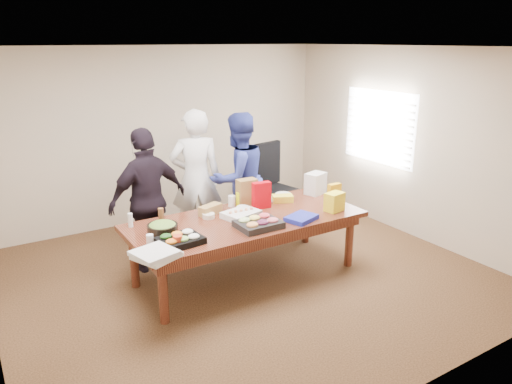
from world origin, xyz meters
TOP-DOWN VIEW (x-y plane):
  - floor at (0.00, 0.00)m, footprint 5.50×5.00m
  - ceiling at (0.00, 0.00)m, footprint 5.50×5.00m
  - wall_back at (0.00, 2.50)m, footprint 5.50×0.04m
  - wall_front at (0.00, -2.50)m, footprint 5.50×0.04m
  - wall_right at (2.75, 0.00)m, footprint 0.04×5.00m
  - window_panel at (2.72, 0.60)m, footprint 0.03×1.40m
  - window_blinds at (2.68, 0.60)m, footprint 0.04×1.36m
  - conference_table at (0.00, 0.00)m, footprint 2.80×1.20m
  - office_chair at (1.24, 1.21)m, footprint 0.73×0.73m
  - person_center at (-0.08, 1.20)m, footprint 0.81×0.66m
  - person_right at (0.48, 1.01)m, footprint 0.99×0.82m
  - person_left at (-0.89, 0.85)m, footprint 1.12×0.65m
  - veggie_tray at (-0.97, -0.28)m, footprint 0.47×0.39m
  - fruit_tray at (-0.03, -0.32)m, footprint 0.49×0.38m
  - sheet_cake at (-0.03, 0.06)m, footprint 0.47×0.40m
  - salad_bowl at (-1.02, 0.07)m, footprint 0.36×0.36m
  - chip_bag_blue at (0.52, -0.40)m, footprint 0.42×0.37m
  - chip_bag_red at (0.35, 0.22)m, footprint 0.24×0.13m
  - chip_bag_yellow at (1.23, -0.14)m, footprint 0.18×0.07m
  - chip_bag_orange at (0.35, 0.23)m, footprint 0.16×0.08m
  - mayo_jar at (0.07, 0.47)m, footprint 0.11×0.11m
  - mustard_bottle at (0.15, 0.45)m, footprint 0.07×0.07m
  - dressing_bottle at (-0.93, 0.32)m, footprint 0.07×0.07m
  - ranch_bottle at (-1.25, 0.46)m, footprint 0.07×0.07m
  - banana_bunch at (0.72, 0.28)m, footprint 0.30×0.25m
  - bread_loaf at (-0.30, 0.35)m, footprint 0.32×0.21m
  - kraft_bag at (0.28, 0.44)m, footprint 0.26×0.16m
  - red_cup at (-1.02, -0.35)m, footprint 0.10×0.10m
  - clear_cup_a at (-1.24, -0.12)m, footprint 0.09×0.09m
  - clear_cup_b at (-1.06, 0.10)m, footprint 0.10×0.10m
  - pizza_box_lower at (-1.30, -0.47)m, footprint 0.48×0.48m
  - pizza_box_upper at (-1.33, -0.50)m, footprint 0.45×0.45m
  - plate_a at (0.69, 0.39)m, footprint 0.26×0.26m
  - plate_b at (0.90, 0.52)m, footprint 0.24×0.24m
  - dip_bowl_a at (0.09, 0.23)m, footprint 0.16×0.16m
  - dip_bowl_b at (-0.38, 0.24)m, footprint 0.16×0.16m
  - grocery_bag_white at (1.30, 0.32)m, footprint 0.32×0.27m
  - grocery_bag_yellow at (1.06, -0.35)m, footprint 0.26×0.20m

SIDE VIEW (x-z plane):
  - floor at x=0.00m, z-range -0.02..0.00m
  - conference_table at x=0.00m, z-range 0.00..0.75m
  - office_chair at x=1.24m, z-range 0.00..1.22m
  - plate_b at x=0.90m, z-range 0.75..0.76m
  - plate_a at x=0.69m, z-range 0.75..0.76m
  - pizza_box_lower at x=-1.30m, z-range 0.75..0.79m
  - chip_bag_blue at x=0.52m, z-range 0.75..0.80m
  - dip_bowl_b at x=-0.38m, z-range 0.75..0.81m
  - dip_bowl_a at x=0.09m, z-range 0.75..0.81m
  - veggie_tray at x=-0.97m, z-range 0.75..0.82m
  - sheet_cake at x=-0.03m, z-range 0.75..0.82m
  - fruit_tray at x=-0.03m, z-range 0.75..0.82m
  - banana_bunch at x=0.72m, z-range 0.75..0.84m
  - clear_cup_a at x=-1.24m, z-range 0.75..0.85m
  - salad_bowl at x=-1.02m, z-range 0.75..0.86m
  - bread_loaf at x=-0.30m, z-range 0.75..0.87m
  - clear_cup_b at x=-1.06m, z-range 0.75..0.87m
  - red_cup at x=-1.02m, z-range 0.75..0.88m
  - pizza_box_upper at x=-1.33m, z-range 0.79..0.84m
  - mayo_jar at x=0.07m, z-range 0.75..0.89m
  - ranch_bottle at x=-1.25m, z-range 0.75..0.91m
  - mustard_bottle at x=0.15m, z-range 0.75..0.93m
  - dressing_bottle at x=-0.93m, z-range 0.75..0.95m
  - grocery_bag_yellow at x=1.06m, z-range 0.75..0.98m
  - chip_bag_orange at x=0.35m, z-range 0.75..1.00m
  - chip_bag_yellow at x=1.23m, z-range 0.75..1.02m
  - person_left at x=-0.89m, z-range 0.00..1.79m
  - grocery_bag_white at x=1.30m, z-range 0.75..1.04m
  - kraft_bag at x=0.28m, z-range 0.75..1.08m
  - chip_bag_red at x=0.35m, z-range 0.75..1.09m
  - person_right at x=0.48m, z-range 0.00..1.84m
  - person_center at x=-0.08m, z-range 0.00..1.92m
  - wall_back at x=0.00m, z-range 0.00..2.70m
  - wall_front at x=0.00m, z-range 0.00..2.70m
  - wall_right at x=2.75m, z-range 0.00..2.70m
  - window_panel at x=2.72m, z-range 0.95..2.05m
  - window_blinds at x=2.68m, z-range 1.00..2.00m
  - ceiling at x=0.00m, z-range 2.70..2.72m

